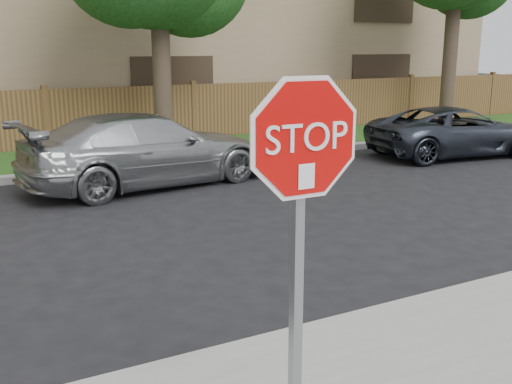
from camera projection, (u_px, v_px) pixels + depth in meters
ground at (265, 343)px, 5.52m from camera, size 90.00×90.00×0.00m
far_curb at (76, 173)px, 12.48m from camera, size 70.00×0.30×0.15m
grass_strip at (61, 161)px, 13.90m from camera, size 70.00×3.00×0.12m
fence at (47, 121)px, 15.09m from camera, size 70.00×0.12×1.60m
apartment_building at (10, 18)px, 19.23m from camera, size 35.20×9.20×7.20m
stop_sign at (302, 191)px, 3.55m from camera, size 1.01×0.13×2.55m
sedan_right at (147, 149)px, 11.58m from camera, size 5.10×2.64×1.41m
sedan_far_right at (455, 131)px, 14.73m from camera, size 4.57×2.56×1.21m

